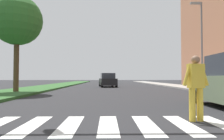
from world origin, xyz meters
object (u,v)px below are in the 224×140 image
pedestrian_performer (196,85)px  sedan_midblock (108,80)px  tree_mid (17,21)px  street_lamp_right (201,37)px

pedestrian_performer → sedan_midblock: size_ratio=0.36×
tree_mid → street_lamp_right: (14.47, 2.85, -0.57)m
street_lamp_right → pedestrian_performer: street_lamp_right is taller
pedestrian_performer → sedan_midblock: bearing=96.3°
tree_mid → street_lamp_right: size_ratio=0.91×
tree_mid → pedestrian_performer: bearing=-48.0°
tree_mid → sedan_midblock: tree_mid is taller
sedan_midblock → street_lamp_right: bearing=-43.9°
pedestrian_performer → tree_mid: bearing=132.0°
sedan_midblock → tree_mid: bearing=-121.6°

